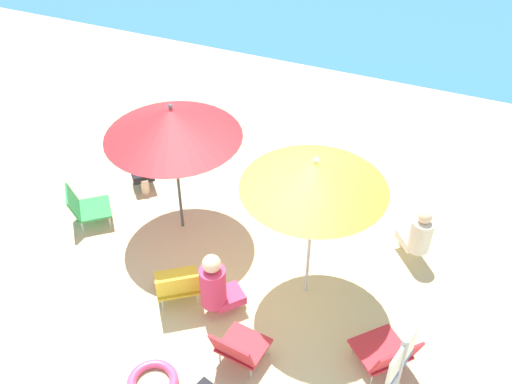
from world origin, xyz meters
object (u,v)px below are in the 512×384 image
umbrella_yellow (315,175)px  beach_chair_d (178,285)px  beach_chair_a (238,348)px  person_b (418,235)px  beach_chair_c (85,206)px  umbrella_red (172,123)px  beach_chair_b (387,353)px  person_a (139,156)px  swim_ring (153,382)px  person_c (217,286)px

umbrella_yellow → beach_chair_d: (-1.37, -0.78, -1.51)m
beach_chair_a → person_b: bearing=-23.8°
beach_chair_c → beach_chair_d: size_ratio=0.95×
umbrella_red → beach_chair_d: bearing=-63.5°
umbrella_yellow → beach_chair_b: (1.17, -0.76, -1.54)m
person_a → umbrella_yellow: bearing=28.1°
umbrella_yellow → person_b: bearing=43.1°
swim_ring → person_b: bearing=53.3°
beach_chair_c → beach_chair_d: beach_chair_d is taller
person_c → beach_chair_c: bearing=113.7°
person_b → beach_chair_b: bearing=142.3°
beach_chair_c → person_b: bearing=-25.9°
person_b → swim_ring: (-2.23, -2.98, -0.39)m
person_a → person_b: size_ratio=1.09×
beach_chair_b → umbrella_yellow: bearing=10.4°
beach_chair_b → swim_ring: beach_chair_b is taller
beach_chair_d → umbrella_red: bearing=-9.1°
beach_chair_a → beach_chair_b: beach_chair_a is taller
person_c → beach_chair_b: bearing=-48.9°
umbrella_yellow → beach_chair_a: 2.05m
umbrella_yellow → swim_ring: (-1.09, -1.92, -1.77)m
umbrella_red → beach_chair_c: size_ratio=2.69×
beach_chair_c → swim_ring: 2.94m
umbrella_yellow → beach_chair_c: umbrella_yellow is taller
beach_chair_a → beach_chair_b: bearing=-61.6°
umbrella_red → umbrella_yellow: (2.00, -0.47, 0.11)m
beach_chair_b → person_c: 2.05m
umbrella_yellow → person_a: size_ratio=2.12×
umbrella_yellow → beach_chair_d: umbrella_yellow is taller
umbrella_red → person_a: bearing=148.2°
beach_chair_b → beach_chair_c: beach_chair_b is taller
umbrella_yellow → beach_chair_d: size_ratio=2.66×
umbrella_red → person_c: (1.13, -1.22, -1.25)m
person_b → swim_ring: size_ratio=1.59×
person_a → swim_ring: 3.64m
umbrella_red → swim_ring: (0.91, -2.39, -1.67)m
umbrella_red → beach_chair_d: (0.63, -1.26, -1.40)m
umbrella_red → beach_chair_b: bearing=-21.3°
beach_chair_b → swim_ring: (-2.26, -1.16, -0.24)m
person_c → swim_ring: bearing=-149.4°
umbrella_yellow → person_c: size_ratio=2.12×
beach_chair_a → beach_chair_d: 1.17m
beach_chair_b → beach_chair_c: 4.52m
beach_chair_b → person_a: (-4.22, 1.89, 0.20)m
swim_ring → beach_chair_d: bearing=103.9°
beach_chair_a → person_b: (1.47, 2.39, 0.14)m
umbrella_yellow → beach_chair_a: (-0.33, -1.33, -1.52)m
umbrella_red → person_c: umbrella_red is taller
umbrella_red → person_b: bearing=10.7°
beach_chair_d → person_a: (-1.68, 1.91, 0.17)m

